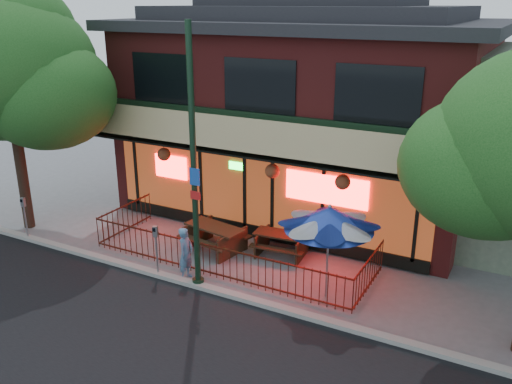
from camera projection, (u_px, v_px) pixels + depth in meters
ground at (206, 279)px, 15.25m from camera, size 80.00×80.00×0.00m
curb at (196, 285)px, 14.81m from camera, size 80.00×0.25×0.12m
restaurant_building at (309, 96)px, 19.79m from camera, size 12.96×9.49×8.05m
patio_fence at (215, 252)px, 15.45m from camera, size 8.44×2.62×1.00m
street_light at (194, 177)px, 13.86m from camera, size 0.43×0.32×7.00m
street_tree_left at (8, 59)px, 17.00m from camera, size 5.60×5.60×8.05m
picnic_table_left at (215, 234)px, 16.87m from camera, size 2.12×1.76×0.81m
picnic_table_right at (282, 241)px, 16.55m from camera, size 1.81×1.45×0.72m
patio_umbrella at (329, 219)px, 13.62m from camera, size 2.28×2.28×2.61m
pedestrian at (186, 254)px, 15.04m from camera, size 0.41×0.59×1.53m
parking_meter_near at (156, 243)px, 15.09m from camera, size 0.17×0.15×1.53m
parking_meter_far at (24, 211)px, 17.48m from camera, size 0.15×0.14×1.45m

